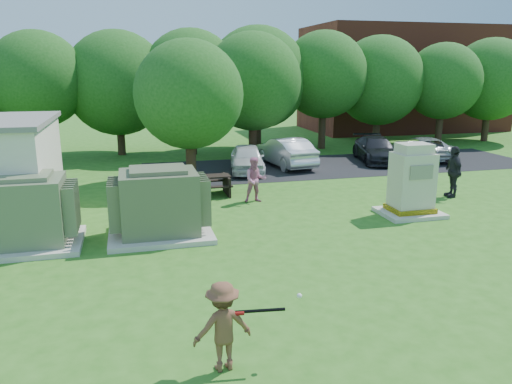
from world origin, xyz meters
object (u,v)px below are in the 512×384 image
object	(u,v)px
person_walking_right	(453,172)
batter	(223,326)
car_silver_a	(285,152)
generator_cabinet	(412,184)
car_white	(247,158)
person_at_picnic	(255,180)
transformer_right	(159,205)
transformer_left	(23,213)
car_silver_b	(423,148)
car_dark	(376,150)
picnic_table	(207,183)
person_by_generator	(411,188)

from	to	relation	value
person_walking_right	batter	bearing A→B (deg)	-38.82
car_silver_a	generator_cabinet	bearing A→B (deg)	90.74
car_white	person_at_picnic	bearing A→B (deg)	-90.13
generator_cabinet	person_walking_right	bearing A→B (deg)	32.01
transformer_right	car_silver_a	distance (m)	11.72
person_at_picnic	car_white	xyz separation A→B (m)	(0.99, 5.49, -0.19)
transformer_left	person_at_picnic	world-z (taller)	transformer_left
generator_cabinet	car_silver_b	size ratio (longest dim) A/B	0.56
car_silver_a	car_dark	distance (m)	5.06
person_walking_right	car_silver_a	world-z (taller)	person_walking_right
transformer_left	picnic_table	size ratio (longest dim) A/B	1.63
person_by_generator	car_silver_b	bearing A→B (deg)	-100.94
transformer_left	car_white	distance (m)	11.98
generator_cabinet	car_dark	size ratio (longest dim) A/B	0.55
transformer_left	transformer_right	size ratio (longest dim) A/B	1.00
transformer_left	picnic_table	bearing A→B (deg)	37.86
car_white	car_dark	size ratio (longest dim) A/B	0.86
transformer_left	car_white	world-z (taller)	transformer_left
transformer_left	car_silver_a	world-z (taller)	transformer_left
transformer_right	car_white	bearing A→B (deg)	61.39
person_walking_right	car_dark	xyz separation A→B (m)	(0.68, 7.54, -0.34)
transformer_right	person_at_picnic	distance (m)	4.80
car_dark	person_by_generator	bearing A→B (deg)	-98.28
car_silver_b	picnic_table	bearing A→B (deg)	27.17
transformer_left	batter	xyz separation A→B (m)	(4.26, -7.09, -0.20)
picnic_table	person_walking_right	xyz separation A→B (m)	(9.19, -2.53, 0.50)
picnic_table	person_at_picnic	world-z (taller)	person_at_picnic
car_white	car_silver_a	xyz separation A→B (m)	(2.21, 0.91, 0.08)
batter	transformer_right	bearing A→B (deg)	-92.38
batter	person_at_picnic	size ratio (longest dim) A/B	0.91
car_silver_b	person_by_generator	bearing A→B (deg)	61.03
generator_cabinet	car_dark	distance (m)	10.02
person_at_picnic	car_dark	bearing A→B (deg)	42.25
picnic_table	batter	distance (m)	11.68
transformer_left	person_by_generator	distance (m)	12.18
generator_cabinet	person_by_generator	distance (m)	0.30
batter	person_at_picnic	bearing A→B (deg)	-113.98
picnic_table	person_walking_right	distance (m)	9.54
person_walking_right	car_white	size ratio (longest dim) A/B	0.52
transformer_left	car_silver_a	size ratio (longest dim) A/B	0.68
person_walking_right	transformer_left	bearing A→B (deg)	-71.55
person_by_generator	car_dark	world-z (taller)	person_by_generator
person_at_picnic	car_white	bearing A→B (deg)	84.17
batter	person_walking_right	distance (m)	14.02
person_at_picnic	person_by_generator	bearing A→B (deg)	-25.11
generator_cabinet	picnic_table	world-z (taller)	generator_cabinet
picnic_table	transformer_right	bearing A→B (deg)	-114.84
transformer_right	car_silver_b	world-z (taller)	transformer_right
person_by_generator	car_silver_b	distance (m)	11.13
person_by_generator	car_silver_b	xyz separation A→B (m)	(6.29, 9.18, -0.27)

